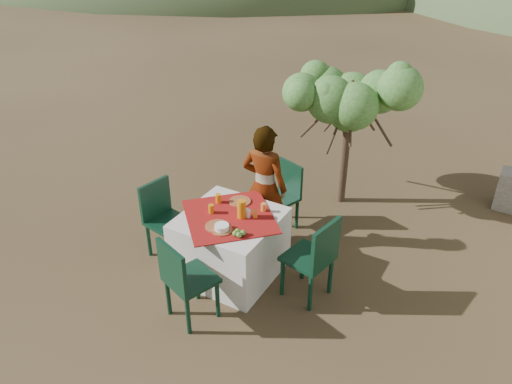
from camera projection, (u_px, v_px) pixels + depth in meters
ground at (227, 289)px, 5.54m from camera, size 160.00×160.00×0.00m
table at (230, 244)px, 5.62m from camera, size 1.30×1.30×0.76m
chair_far at (284, 193)px, 6.39m from camera, size 0.53×0.53×0.90m
chair_near at (184, 278)px, 4.88m from camera, size 0.56×0.56×0.96m
chair_left at (163, 216)px, 5.88m from camera, size 0.50×0.50×0.94m
chair_right at (315, 256)px, 5.16m from camera, size 0.54×0.54×0.99m
person at (264, 187)px, 5.93m from camera, size 0.59×0.40×1.57m
shrub_tree at (355, 105)px, 6.48m from camera, size 1.54×1.51×1.81m
plate_far at (240, 201)px, 5.68m from camera, size 0.25×0.25×0.01m
plate_near at (217, 226)px, 5.24m from camera, size 0.25×0.25×0.01m
glass_far at (218, 198)px, 5.65m from camera, size 0.06×0.06×0.10m
glass_near at (211, 209)px, 5.46m from camera, size 0.06×0.06×0.10m
juice_pitcher at (242, 209)px, 5.35m from camera, size 0.09×0.09×0.21m
bowl_plate at (222, 230)px, 5.19m from camera, size 0.23×0.23×0.01m
white_bowl at (222, 227)px, 5.17m from camera, size 0.15×0.15×0.06m
jar_left at (255, 214)px, 5.39m from camera, size 0.05×0.05×0.08m
jar_right at (263, 207)px, 5.50m from camera, size 0.06×0.06×0.09m
napkin_holder at (247, 213)px, 5.39m from camera, size 0.08×0.05×0.10m
fruit_cluster at (239, 233)px, 5.09m from camera, size 0.12×0.12×0.06m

